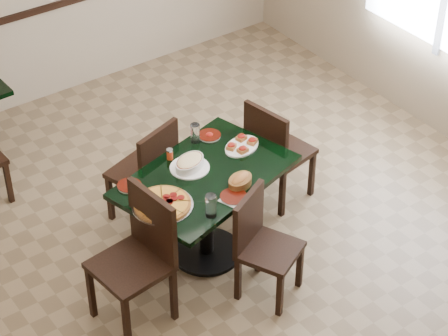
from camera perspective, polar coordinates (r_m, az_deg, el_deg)
floor at (r=6.66m, az=-0.12°, el=-5.32°), size 5.50×5.50×0.00m
main_table at (r=6.26m, az=-1.21°, el=-1.74°), size 1.40×1.09×0.75m
chair_far at (r=6.63m, az=-4.92°, el=-0.05°), size 0.53×0.53×0.90m
chair_near at (r=6.06m, az=2.40°, el=-4.74°), size 0.52×0.52×0.83m
chair_right at (r=6.82m, az=3.30°, el=1.29°), size 0.50×0.50×0.91m
chair_left at (r=5.85m, az=-5.49°, el=-5.42°), size 0.51×0.51×0.99m
pepperoni_pizza at (r=5.88m, az=-4.05°, el=-2.36°), size 0.42×0.42×0.04m
lasagna_casserole at (r=6.18m, az=-2.26°, el=0.32°), size 0.30×0.28×0.09m
bread_basket at (r=6.03m, az=1.06°, el=-0.83°), size 0.24×0.20×0.09m
bruschetta_platter at (r=6.40m, az=1.17°, el=1.54°), size 0.36×0.30×0.05m
side_plate_near at (r=5.94m, az=0.63°, el=-1.89°), size 0.19×0.19×0.02m
side_plate_far_r at (r=6.52m, az=-0.96°, el=2.15°), size 0.17×0.17×0.03m
side_plate_far_l at (r=6.07m, az=-6.20°, el=-1.15°), size 0.17×0.17×0.02m
napkin_setting at (r=5.93m, az=0.48°, el=-2.05°), size 0.17×0.17×0.01m
water_glass_a at (r=6.43m, az=-1.90°, el=2.29°), size 0.07×0.07×0.15m
water_glass_b at (r=5.75m, az=-0.87°, el=-2.48°), size 0.08×0.08×0.16m
pepper_shaker at (r=6.28m, az=-3.56°, el=0.92°), size 0.05×0.05×0.08m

